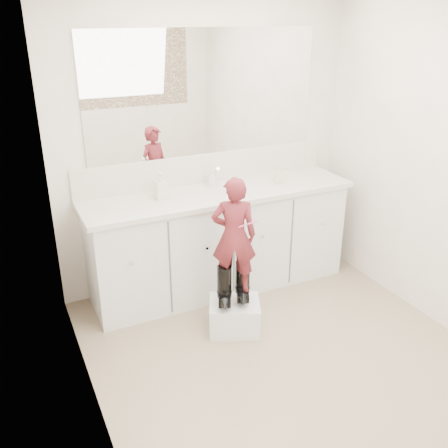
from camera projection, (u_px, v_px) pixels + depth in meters
floor at (295, 366)px, 3.44m from camera, size 3.00×3.00×0.00m
wall_back at (206, 146)px, 4.21m from camera, size 2.60×0.00×2.60m
wall_left at (85, 243)px, 2.45m from camera, size 0.00×3.00×3.00m
vanity_cabinet at (220, 242)px, 4.29m from camera, size 2.20×0.55×0.85m
countertop at (220, 194)px, 4.10m from camera, size 2.28×0.58×0.04m
backsplash at (207, 168)px, 4.27m from camera, size 2.28×0.03×0.25m
mirror at (205, 93)px, 4.03m from camera, size 2.00×0.02×1.00m
faucet at (212, 180)px, 4.21m from camera, size 0.08×0.08×0.10m
cup at (279, 177)px, 4.27m from camera, size 0.13×0.13×0.10m
soap_bottle at (161, 185)px, 3.90m from camera, size 0.11×0.11×0.21m
step_stool at (234, 316)px, 3.79m from camera, size 0.47×0.44×0.24m
boot_left at (224, 285)px, 3.67m from camera, size 0.19×0.24×0.31m
boot_right at (242, 281)px, 3.73m from camera, size 0.19×0.24×0.31m
toddler at (234, 236)px, 3.55m from camera, size 0.38×0.33×0.88m
toothbrush at (248, 224)px, 3.46m from camera, size 0.13×0.07×0.06m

